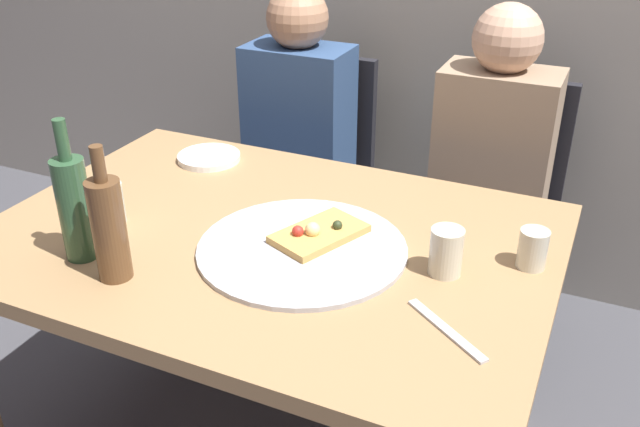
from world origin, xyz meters
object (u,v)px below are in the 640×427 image
beer_bottle (74,206)px  guest_in_beanie (485,180)px  guest_in_sweater (288,146)px  chair_left (307,163)px  pizza_tray (302,249)px  wine_bottle (109,228)px  wine_glass (109,203)px  tumbler_near (446,252)px  table_knife (446,330)px  chair_right (490,197)px  plate_stack (209,157)px  pizza_slice_last (319,233)px  dining_table (269,262)px  tumbler_far (533,249)px

beer_bottle → guest_in_beanie: size_ratio=0.28×
guest_in_sweater → chair_left: bearing=-90.0°
pizza_tray → wine_bottle: bearing=-140.7°
wine_glass → tumbler_near: bearing=8.0°
table_knife → chair_right: bearing=131.9°
plate_stack → guest_in_beanie: size_ratio=0.16×
pizza_slice_last → chair_right: bearing=73.7°
guest_in_beanie → pizza_slice_last: bearing=70.4°
guest_in_sweater → pizza_tray: bearing=119.1°
table_knife → dining_table: bearing=-165.4°
dining_table → tumbler_near: size_ratio=12.53×
beer_bottle → tumbler_far: (0.94, 0.38, -0.08)m
pizza_tray → chair_left: 1.03m
dining_table → tumbler_near: 0.45m
tumbler_near → table_knife: (0.06, -0.20, -0.05)m
wine_bottle → guest_in_beanie: guest_in_beanie is taller
beer_bottle → tumbler_near: size_ratio=3.06×
wine_bottle → wine_glass: 0.27m
table_knife → beer_bottle: bearing=-139.3°
dining_table → wine_glass: size_ratio=13.07×
pizza_tray → guest_in_sweater: (-0.42, 0.76, -0.10)m
pizza_tray → guest_in_beanie: (0.27, 0.76, -0.10)m
pizza_slice_last → wine_glass: size_ratio=2.44×
dining_table → table_knife: size_ratio=6.17×
tumbler_far → table_knife: bearing=-109.6°
plate_stack → table_knife: plate_stack is taller
pizza_tray → pizza_slice_last: (0.02, 0.05, 0.02)m
wine_bottle → chair_left: (-0.10, 1.18, -0.34)m
wine_bottle → guest_in_beanie: bearing=60.0°
wine_glass → dining_table: bearing=15.3°
guest_in_beanie → chair_left: bearing=-12.3°
wine_glass → table_knife: (0.88, -0.09, -0.05)m
dining_table → wine_bottle: (-0.21, -0.30, 0.20)m
tumbler_far → chair_left: 1.22m
wine_glass → tumbler_far: bearing=12.6°
beer_bottle → guest_in_beanie: bearing=54.1°
chair_right → guest_in_beanie: size_ratio=0.77×
tumbler_far → chair_left: bearing=140.3°
wine_bottle → plate_stack: 0.65m
pizza_slice_last → plate_stack: (-0.50, 0.31, -0.01)m
beer_bottle → chair_right: (0.72, 1.14, -0.35)m
pizza_slice_last → guest_in_beanie: guest_in_beanie is taller
tumbler_far → wine_glass: bearing=-167.4°
table_knife → guest_in_beanie: bearing=133.0°
table_knife → guest_in_sweater: guest_in_sweater is taller
pizza_tray → plate_stack: size_ratio=2.62×
dining_table → wine_bottle: size_ratio=4.43×
beer_bottle → chair_right: beer_bottle is taller
wine_bottle → tumbler_near: 0.72m
tumbler_near → guest_in_beanie: (-0.06, 0.72, -0.15)m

